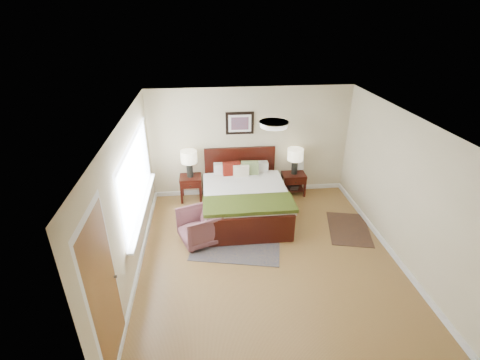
{
  "coord_description": "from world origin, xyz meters",
  "views": [
    {
      "loc": [
        -1.01,
        -4.84,
        4.01
      ],
      "look_at": [
        -0.39,
        1.04,
        1.05
      ],
      "focal_mm": 26.0,
      "sensor_mm": 36.0,
      "label": 1
    }
  ],
  "objects_px": {
    "nightstand_left": "(191,182)",
    "lamp_left": "(189,159)",
    "nightstand_right": "(294,181)",
    "armchair": "(199,227)",
    "rug_persian": "(240,227)",
    "lamp_right": "(295,157)",
    "bed": "(245,193)"
  },
  "relations": [
    {
      "from": "nightstand_left",
      "to": "lamp_left",
      "type": "distance_m",
      "value": 0.55
    },
    {
      "from": "lamp_left",
      "to": "armchair",
      "type": "relative_size",
      "value": 0.86
    },
    {
      "from": "lamp_right",
      "to": "armchair",
      "type": "relative_size",
      "value": 0.86
    },
    {
      "from": "bed",
      "to": "nightstand_right",
      "type": "bearing_deg",
      "value": 32.47
    },
    {
      "from": "nightstand_left",
      "to": "lamp_left",
      "type": "bearing_deg",
      "value": 90.0
    },
    {
      "from": "nightstand_right",
      "to": "lamp_right",
      "type": "bearing_deg",
      "value": 90.0
    },
    {
      "from": "nightstand_left",
      "to": "rug_persian",
      "type": "relative_size",
      "value": 0.25
    },
    {
      "from": "armchair",
      "to": "lamp_left",
      "type": "bearing_deg",
      "value": 165.87
    },
    {
      "from": "bed",
      "to": "armchair",
      "type": "relative_size",
      "value": 2.96
    },
    {
      "from": "nightstand_left",
      "to": "lamp_right",
      "type": "bearing_deg",
      "value": 0.49
    },
    {
      "from": "nightstand_left",
      "to": "nightstand_right",
      "type": "relative_size",
      "value": 1.08
    },
    {
      "from": "lamp_left",
      "to": "rug_persian",
      "type": "bearing_deg",
      "value": -52.04
    },
    {
      "from": "nightstand_right",
      "to": "armchair",
      "type": "distance_m",
      "value": 2.74
    },
    {
      "from": "bed",
      "to": "nightstand_right",
      "type": "relative_size",
      "value": 3.97
    },
    {
      "from": "lamp_right",
      "to": "armchair",
      "type": "xyz_separation_m",
      "value": [
        -2.2,
        -1.65,
        -0.63
      ]
    },
    {
      "from": "armchair",
      "to": "rug_persian",
      "type": "relative_size",
      "value": 0.31
    },
    {
      "from": "armchair",
      "to": "nightstand_right",
      "type": "bearing_deg",
      "value": 105.92
    },
    {
      "from": "nightstand_left",
      "to": "rug_persian",
      "type": "distance_m",
      "value": 1.66
    },
    {
      "from": "lamp_left",
      "to": "lamp_right",
      "type": "distance_m",
      "value": 2.39
    },
    {
      "from": "nightstand_right",
      "to": "lamp_left",
      "type": "xyz_separation_m",
      "value": [
        -2.39,
        0.01,
        0.68
      ]
    },
    {
      "from": "lamp_left",
      "to": "lamp_right",
      "type": "bearing_deg",
      "value": 0.0
    },
    {
      "from": "nightstand_right",
      "to": "armchair",
      "type": "height_order",
      "value": "armchair"
    },
    {
      "from": "bed",
      "to": "lamp_left",
      "type": "xyz_separation_m",
      "value": [
        -1.14,
        0.81,
        0.48
      ]
    },
    {
      "from": "nightstand_left",
      "to": "armchair",
      "type": "bearing_deg",
      "value": -83.46
    },
    {
      "from": "bed",
      "to": "nightstand_right",
      "type": "xyz_separation_m",
      "value": [
        1.25,
        0.79,
        -0.19
      ]
    },
    {
      "from": "lamp_right",
      "to": "rug_persian",
      "type": "relative_size",
      "value": 0.27
    },
    {
      "from": "bed",
      "to": "rug_persian",
      "type": "xyz_separation_m",
      "value": [
        -0.15,
        -0.46,
        -0.52
      ]
    },
    {
      "from": "nightstand_left",
      "to": "lamp_left",
      "type": "relative_size",
      "value": 0.94
    },
    {
      "from": "nightstand_right",
      "to": "rug_persian",
      "type": "relative_size",
      "value": 0.23
    },
    {
      "from": "rug_persian",
      "to": "lamp_left",
      "type": "bearing_deg",
      "value": 140.23
    },
    {
      "from": "bed",
      "to": "rug_persian",
      "type": "bearing_deg",
      "value": -108.3
    },
    {
      "from": "lamp_right",
      "to": "armchair",
      "type": "bearing_deg",
      "value": -143.25
    }
  ]
}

